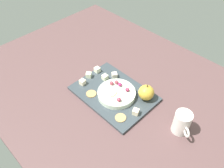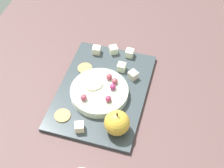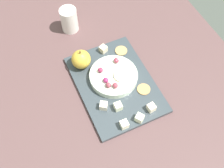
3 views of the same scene
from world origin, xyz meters
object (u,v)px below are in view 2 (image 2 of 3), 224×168
cheese_cube_2 (123,67)px  cheese_cube_3 (130,53)px  cracker_1 (62,115)px  grape_3 (116,80)px  apple_slice_0 (93,83)px  cheese_cube_5 (113,50)px  grape_1 (112,87)px  platter (103,91)px  cheese_cube_0 (79,127)px  grape_4 (110,99)px  serving_dish (99,92)px  cheese_cube_4 (133,75)px  grape_0 (109,77)px  cracker_0 (85,68)px  cheese_cube_1 (97,50)px  apple_whole (117,123)px  grape_2 (84,97)px

cheese_cube_2 → cheese_cube_3: same height
cracker_1 → grape_3: 18.31cm
cheese_cube_2 → apple_slice_0: 11.54cm
cheese_cube_5 → grape_1: bearing=14.8°
platter → apple_slice_0: 4.28cm
cheese_cube_2 → grape_1: (9.70, -0.58, 1.99)cm
cheese_cube_0 → grape_4: size_ratio=1.23×
serving_dish → grape_1: size_ratio=8.53×
cheese_cube_4 → grape_4: (11.99, -3.71, 2.05)cm
cracker_1 → grape_3: grape_3 is taller
cheese_cube_4 → grape_1: grape_1 is taller
platter → cheese_cube_5: 15.82cm
cracker_1 → grape_0: 17.42cm
platter → serving_dish: (2.05, -0.32, 1.82)cm
cracker_0 → grape_4: (11.46, 11.42, 3.05)cm
cheese_cube_5 → grape_3: (13.64, 4.77, 2.00)cm
cracker_1 → grape_0: bearing=147.5°
cracker_0 → grape_0: bearing=67.1°
apple_slice_0 → cracker_0: bearing=-143.5°
cheese_cube_1 → grape_0: grape_0 is taller
cheese_cube_4 → grape_3: grape_3 is taller
cheese_cube_1 → apple_slice_0: 14.87cm
grape_4 → apple_slice_0: grape_4 is taller
cheese_cube_3 → cracker_1: size_ratio=0.53×
cheese_cube_5 → cracker_0: (9.26, -6.55, -1.00)cm
cheese_cube_4 → serving_dish: bearing=-40.8°
platter → cheese_cube_2: bearing=157.8°
platter → cheese_cube_0: cheese_cube_0 is taller
apple_whole → cracker_0: size_ratio=1.51×
cheese_cube_5 → grape_0: grape_0 is taller
cheese_cube_3 → apple_whole: bearing=7.0°
platter → cheese_cube_1: bearing=-155.8°
platter → cracker_1: size_ratio=7.76×
apple_whole → grape_0: (-14.60, -6.36, -0.14)cm
cheese_cube_5 → grape_2: (22.13, -2.28, 2.04)cm
cheese_cube_3 → grape_4: grape_4 is taller
cheese_cube_2 → grape_2: grape_2 is taller
cheese_cube_0 → grape_2: 8.50cm
grape_2 → platter: bearing=152.1°
cheese_cube_1 → cracker_0: (7.60, -1.39, -1.00)cm
cheese_cube_4 → grape_0: 7.81cm
cheese_cube_4 → grape_4: grape_4 is taller
platter → apple_slice_0: bearing=-82.9°
cheese_cube_0 → apple_slice_0: size_ratio=0.42×
apple_whole → cracker_1: bearing=-90.5°
serving_dish → cheese_cube_0: bearing=-7.4°
grape_0 → apple_slice_0: (2.98, -3.95, -0.59)cm
serving_dish → cheese_cube_2: (-11.18, 4.05, 0.01)cm
platter → grape_0: size_ratio=17.95×
platter → grape_4: size_ratio=17.95×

